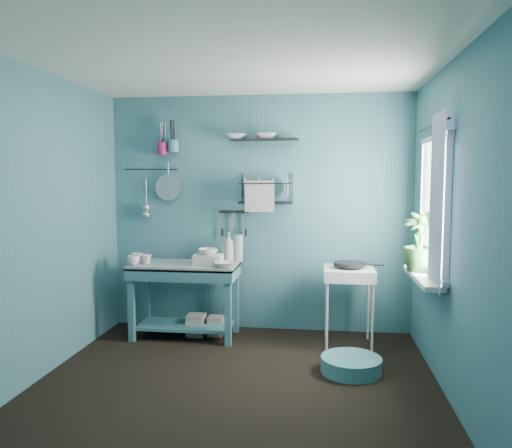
# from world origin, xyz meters

# --- Properties ---
(floor) EXTENTS (3.20, 3.20, 0.00)m
(floor) POSITION_xyz_m (0.00, 0.00, 0.00)
(floor) COLOR black
(floor) RESTS_ON ground
(ceiling) EXTENTS (3.20, 3.20, 0.00)m
(ceiling) POSITION_xyz_m (0.00, 0.00, 2.50)
(ceiling) COLOR silver
(ceiling) RESTS_ON ground
(wall_back) EXTENTS (3.20, 0.00, 3.20)m
(wall_back) POSITION_xyz_m (0.00, 1.50, 1.25)
(wall_back) COLOR #376771
(wall_back) RESTS_ON ground
(wall_front) EXTENTS (3.20, 0.00, 3.20)m
(wall_front) POSITION_xyz_m (0.00, -1.50, 1.25)
(wall_front) COLOR #376771
(wall_front) RESTS_ON ground
(wall_left) EXTENTS (0.00, 3.00, 3.00)m
(wall_left) POSITION_xyz_m (-1.60, 0.00, 1.25)
(wall_left) COLOR #376771
(wall_left) RESTS_ON ground
(wall_right) EXTENTS (0.00, 3.00, 3.00)m
(wall_right) POSITION_xyz_m (1.60, 0.00, 1.25)
(wall_right) COLOR #376771
(wall_right) RESTS_ON ground
(work_counter) EXTENTS (1.12, 0.64, 0.76)m
(work_counter) POSITION_xyz_m (-0.72, 1.11, 0.38)
(work_counter) COLOR #356870
(work_counter) RESTS_ON floor
(mug_left) EXTENTS (0.12, 0.12, 0.10)m
(mug_left) POSITION_xyz_m (-1.20, 0.95, 0.81)
(mug_left) COLOR silver
(mug_left) RESTS_ON work_counter
(mug_mid) EXTENTS (0.14, 0.14, 0.09)m
(mug_mid) POSITION_xyz_m (-1.10, 1.05, 0.81)
(mug_mid) COLOR silver
(mug_mid) RESTS_ON work_counter
(mug_right) EXTENTS (0.17, 0.17, 0.10)m
(mug_right) POSITION_xyz_m (-1.22, 1.11, 0.81)
(mug_right) COLOR silver
(mug_right) RESTS_ON work_counter
(wash_tub) EXTENTS (0.28, 0.22, 0.10)m
(wash_tub) POSITION_xyz_m (-0.47, 1.09, 0.81)
(wash_tub) COLOR #B8B6A9
(wash_tub) RESTS_ON work_counter
(tub_bowl) EXTENTS (0.20, 0.19, 0.06)m
(tub_bowl) POSITION_xyz_m (-0.47, 1.09, 0.89)
(tub_bowl) COLOR silver
(tub_bowl) RESTS_ON wash_tub
(soap_bottle) EXTENTS (0.11, 0.12, 0.30)m
(soap_bottle) POSITION_xyz_m (-0.30, 1.31, 0.91)
(soap_bottle) COLOR #B8B6A9
(soap_bottle) RESTS_ON work_counter
(water_bottle) EXTENTS (0.09, 0.09, 0.28)m
(water_bottle) POSITION_xyz_m (-0.20, 1.33, 0.90)
(water_bottle) COLOR #A6B5B9
(water_bottle) RESTS_ON work_counter
(counter_bowl) EXTENTS (0.22, 0.22, 0.05)m
(counter_bowl) POSITION_xyz_m (-0.27, 0.96, 0.79)
(counter_bowl) COLOR silver
(counter_bowl) RESTS_ON work_counter
(hotplate_stand) EXTENTS (0.49, 0.49, 0.77)m
(hotplate_stand) POSITION_xyz_m (0.93, 1.06, 0.38)
(hotplate_stand) COLOR white
(hotplate_stand) RESTS_ON floor
(frying_pan) EXTENTS (0.30, 0.30, 0.03)m
(frying_pan) POSITION_xyz_m (0.93, 1.06, 0.80)
(frying_pan) COLOR black
(frying_pan) RESTS_ON hotplate_stand
(knife_strip) EXTENTS (0.32, 0.06, 0.03)m
(knife_strip) POSITION_xyz_m (-0.27, 1.47, 1.27)
(knife_strip) COLOR black
(knife_strip) RESTS_ON wall_back
(dish_rack) EXTENTS (0.57, 0.29, 0.32)m
(dish_rack) POSITION_xyz_m (0.09, 1.37, 1.53)
(dish_rack) COLOR black
(dish_rack) RESTS_ON wall_back
(upper_shelf) EXTENTS (0.71, 0.23, 0.01)m
(upper_shelf) POSITION_xyz_m (0.07, 1.40, 2.03)
(upper_shelf) COLOR black
(upper_shelf) RESTS_ON wall_back
(shelf_bowl_left) EXTENTS (0.24, 0.24, 0.05)m
(shelf_bowl_left) POSITION_xyz_m (-0.23, 1.40, 2.07)
(shelf_bowl_left) COLOR silver
(shelf_bowl_left) RESTS_ON upper_shelf
(shelf_bowl_right) EXTENTS (0.26, 0.26, 0.06)m
(shelf_bowl_right) POSITION_xyz_m (0.09, 1.40, 2.01)
(shelf_bowl_right) COLOR silver
(shelf_bowl_right) RESTS_ON upper_shelf
(utensil_cup_magenta) EXTENTS (0.11, 0.11, 0.13)m
(utensil_cup_magenta) POSITION_xyz_m (-1.03, 1.42, 1.94)
(utensil_cup_magenta) COLOR #9A1C54
(utensil_cup_magenta) RESTS_ON wall_back
(utensil_cup_teal) EXTENTS (0.11, 0.11, 0.13)m
(utensil_cup_teal) POSITION_xyz_m (-0.91, 1.42, 1.97)
(utensil_cup_teal) COLOR teal
(utensil_cup_teal) RESTS_ON wall_back
(colander) EXTENTS (0.28, 0.03, 0.28)m
(colander) POSITION_xyz_m (-0.98, 1.45, 1.53)
(colander) COLOR #A8ABB1
(colander) RESTS_ON wall_back
(ladle_outer) EXTENTS (0.01, 0.01, 0.30)m
(ladle_outer) POSITION_xyz_m (-1.24, 1.46, 1.48)
(ladle_outer) COLOR #A8ABB1
(ladle_outer) RESTS_ON wall_back
(ladle_inner) EXTENTS (0.01, 0.01, 0.30)m
(ladle_inner) POSITION_xyz_m (-1.24, 1.46, 1.40)
(ladle_inner) COLOR #A8ABB1
(ladle_inner) RESTS_ON wall_back
(hook_rail) EXTENTS (0.60, 0.01, 0.01)m
(hook_rail) POSITION_xyz_m (-1.18, 1.47, 1.72)
(hook_rail) COLOR black
(hook_rail) RESTS_ON wall_back
(window_glass) EXTENTS (0.00, 1.10, 1.10)m
(window_glass) POSITION_xyz_m (1.59, 0.45, 1.40)
(window_glass) COLOR white
(window_glass) RESTS_ON wall_right
(windowsill) EXTENTS (0.16, 0.95, 0.04)m
(windowsill) POSITION_xyz_m (1.50, 0.45, 0.81)
(windowsill) COLOR white
(windowsill) RESTS_ON wall_right
(curtain) EXTENTS (0.00, 1.35, 1.35)m
(curtain) POSITION_xyz_m (1.52, 0.15, 1.45)
(curtain) COLOR silver
(curtain) RESTS_ON wall_right
(curtain_rod) EXTENTS (0.02, 1.05, 0.02)m
(curtain_rod) POSITION_xyz_m (1.54, 0.45, 2.05)
(curtain_rod) COLOR black
(curtain_rod) RESTS_ON wall_right
(potted_plant) EXTENTS (0.38, 0.38, 0.51)m
(potted_plant) POSITION_xyz_m (1.50, 0.63, 1.09)
(potted_plant) COLOR #275C24
(potted_plant) RESTS_ON windowsill
(storage_tin_large) EXTENTS (0.18, 0.18, 0.22)m
(storage_tin_large) POSITION_xyz_m (-0.62, 1.16, 0.11)
(storage_tin_large) COLOR gray
(storage_tin_large) RESTS_ON floor
(storage_tin_small) EXTENTS (0.15, 0.15, 0.20)m
(storage_tin_small) POSITION_xyz_m (-0.42, 1.19, 0.10)
(storage_tin_small) COLOR gray
(storage_tin_small) RESTS_ON floor
(floor_basin) EXTENTS (0.51, 0.51, 0.13)m
(floor_basin) POSITION_xyz_m (0.92, 0.36, 0.07)
(floor_basin) COLOR teal
(floor_basin) RESTS_ON floor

